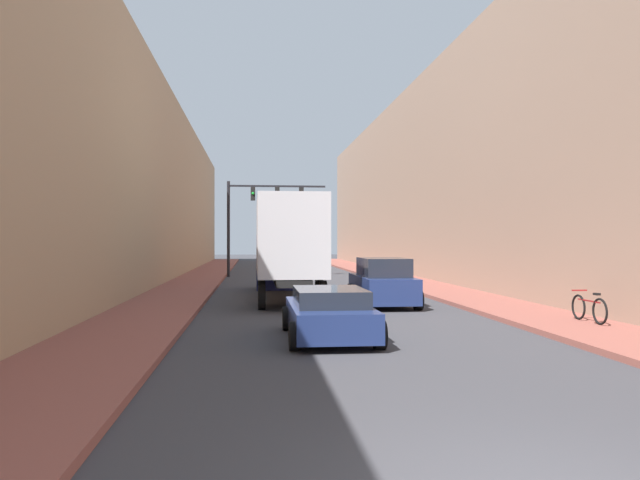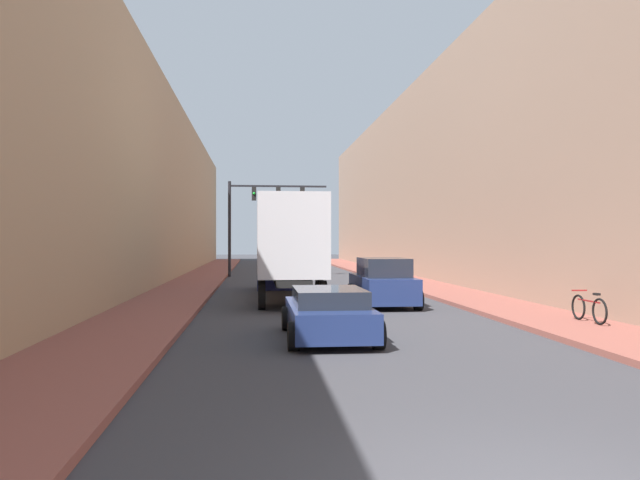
{
  "view_description": "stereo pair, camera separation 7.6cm",
  "coord_description": "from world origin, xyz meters",
  "px_view_note": "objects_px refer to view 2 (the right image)",
  "views": [
    {
      "loc": [
        -2.68,
        -5.44,
        2.41
      ],
      "look_at": [
        -0.41,
        16.08,
        2.42
      ],
      "focal_mm": 35.0,
      "sensor_mm": 36.0,
      "label": 1
    },
    {
      "loc": [
        -2.6,
        -5.45,
        2.41
      ],
      "look_at": [
        -0.41,
        16.08,
        2.42
      ],
      "focal_mm": 35.0,
      "sensor_mm": 36.0,
      "label": 2
    }
  ],
  "objects_px": {
    "suv_car": "(383,283)",
    "traffic_signal_gantry": "(256,209)",
    "semi_truck": "(286,244)",
    "parked_bicycle": "(589,309)",
    "sedan_car": "(328,314)"
  },
  "relations": [
    {
      "from": "suv_car",
      "to": "traffic_signal_gantry",
      "type": "bearing_deg",
      "value": 103.84
    },
    {
      "from": "suv_car",
      "to": "traffic_signal_gantry",
      "type": "distance_m",
      "value": 19.79
    },
    {
      "from": "traffic_signal_gantry",
      "to": "semi_truck",
      "type": "bearing_deg",
      "value": -85.31
    },
    {
      "from": "parked_bicycle",
      "to": "suv_car",
      "type": "bearing_deg",
      "value": 125.3
    },
    {
      "from": "suv_car",
      "to": "parked_bicycle",
      "type": "bearing_deg",
      "value": -54.7
    },
    {
      "from": "semi_truck",
      "to": "sedan_car",
      "type": "distance_m",
      "value": 11.13
    },
    {
      "from": "semi_truck",
      "to": "traffic_signal_gantry",
      "type": "distance_m",
      "value": 15.59
    },
    {
      "from": "semi_truck",
      "to": "suv_car",
      "type": "distance_m",
      "value": 5.08
    },
    {
      "from": "semi_truck",
      "to": "parked_bicycle",
      "type": "xyz_separation_m",
      "value": [
        7.86,
        -9.82,
        -1.74
      ]
    },
    {
      "from": "semi_truck",
      "to": "sedan_car",
      "type": "relative_size",
      "value": 2.59
    },
    {
      "from": "suv_car",
      "to": "parked_bicycle",
      "type": "xyz_separation_m",
      "value": [
        4.48,
        -6.32,
        -0.3
      ]
    },
    {
      "from": "sedan_car",
      "to": "suv_car",
      "type": "height_order",
      "value": "suv_car"
    },
    {
      "from": "semi_truck",
      "to": "suv_car",
      "type": "xyz_separation_m",
      "value": [
        3.39,
        -3.49,
        -1.44
      ]
    },
    {
      "from": "traffic_signal_gantry",
      "to": "parked_bicycle",
      "type": "height_order",
      "value": "traffic_signal_gantry"
    },
    {
      "from": "suv_car",
      "to": "semi_truck",
      "type": "bearing_deg",
      "value": 134.12
    }
  ]
}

